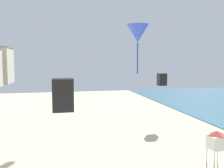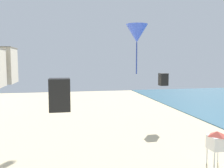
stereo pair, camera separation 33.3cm
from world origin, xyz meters
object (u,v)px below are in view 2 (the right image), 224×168
Objects in this scene: kite_blue_delta at (137,33)px; kite_black_box_2 at (163,79)px; kite_black_box at (60,95)px; lifeguard_stand at (217,141)px.

kite_blue_delta is 14.08m from kite_black_box_2.
kite_blue_delta is 2.23× the size of kite_black_box.
kite_blue_delta is (-6.09, 0.13, 7.57)m from lifeguard_stand.
kite_blue_delta is at bearing -168.71° from lifeguard_stand.
kite_black_box reaches higher than lifeguard_stand.
kite_black_box is 0.99× the size of kite_black_box_2.
lifeguard_stand is 1.73× the size of kite_black_box_2.
kite_black_box is at bearing -126.46° from kite_black_box_2.
lifeguard_stand is at bearing 21.26° from kite_black_box.
kite_black_box reaches higher than kite_black_box_2.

